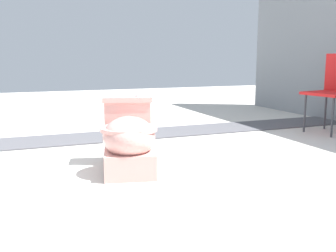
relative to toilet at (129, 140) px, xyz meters
name	(u,v)px	position (x,y,z in m)	size (l,w,h in m)	color
ground_plane	(124,174)	(0.09, -0.06, -0.22)	(14.00, 14.00, 0.00)	beige
gravel_strip	(138,134)	(-1.21, 0.44, -0.21)	(0.56, 8.00, 0.01)	#4C4C51
toilet	(129,140)	(0.00, 0.00, 0.00)	(0.70, 0.51, 0.52)	#E09E93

